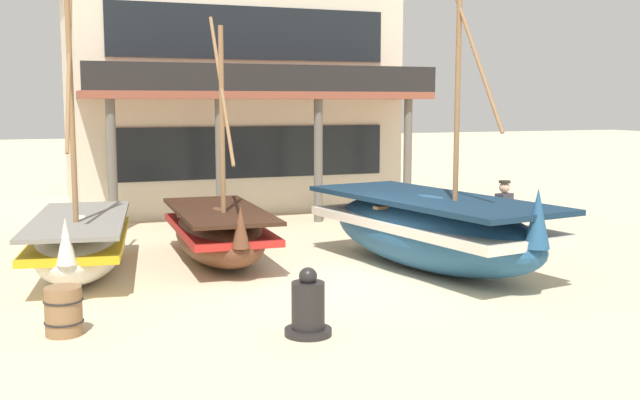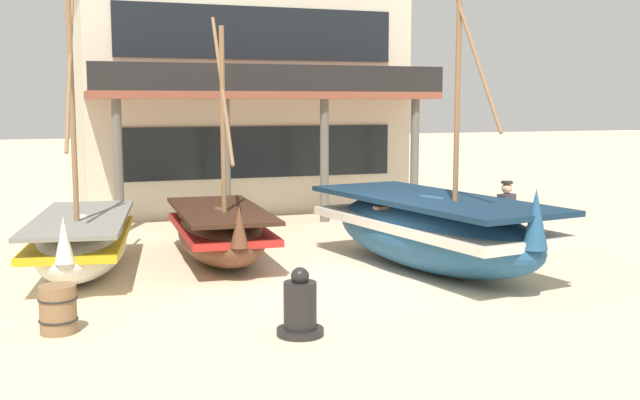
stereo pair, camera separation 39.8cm
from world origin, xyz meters
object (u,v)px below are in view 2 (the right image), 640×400
Objects in this scene: wooden_barrel at (58,309)px; capstan_winch at (300,308)px; fishing_boat_centre_large at (432,229)px; fishing_boat_near_left at (220,232)px; fisherman_by_hull at (506,222)px; harbor_building_main at (233,95)px; fishing_boat_far_right at (82,241)px.

capstan_winch is at bearing -21.24° from wooden_barrel.
fishing_boat_near_left is at bearing 150.35° from fishing_boat_centre_large.
fisherman_by_hull is 12.08m from harbor_building_main.
fishing_boat_far_right is 3.50× the size of fisherman_by_hull.
fishing_boat_far_right is at bearing 163.41° from fishing_boat_centre_large.
wooden_barrel is at bearing -113.02° from harbor_building_main.
fishing_boat_near_left is 7.19× the size of wooden_barrel.
fishing_boat_centre_large is at bearing 15.84° from wooden_barrel.
capstan_winch is at bearing -148.77° from fisherman_by_hull.
fishing_boat_centre_large is at bearing -16.59° from fishing_boat_far_right.
fishing_boat_far_right is at bearing 82.79° from wooden_barrel.
capstan_winch is at bearing -139.36° from fishing_boat_centre_large.
harbor_building_main is at bearing 66.98° from wooden_barrel.
fishing_boat_near_left is at bearing 51.80° from wooden_barrel.
fishing_boat_near_left is 0.50× the size of harbor_building_main.
fishing_boat_centre_large is at bearing 40.64° from capstan_winch.
fishing_boat_far_right is (-6.53, 1.94, -0.18)m from fishing_boat_centre_large.
fisherman_by_hull reaches higher than wooden_barrel.
fisherman_by_hull is 1.71× the size of capstan_winch.
capstan_winch is (-0.02, -5.40, -0.23)m from fishing_boat_near_left.
fishing_boat_far_right is 8.51m from fisherman_by_hull.
fishing_boat_centre_large is 11.30× the size of wooden_barrel.
fishing_boat_near_left is 5.27m from wooden_barrel.
fishing_boat_centre_large reaches higher than fisherman_by_hull.
fisherman_by_hull is (5.55, -2.02, 0.21)m from fishing_boat_near_left.
wooden_barrel is (-3.26, -4.14, -0.27)m from fishing_boat_near_left.
fishing_boat_centre_large reaches higher than harbor_building_main.
fishing_boat_centre_large is 7.32m from wooden_barrel.
fishing_boat_far_right is 5.99× the size of capstan_winch.
fishing_boat_far_right is at bearing -175.83° from fishing_boat_near_left.
fishing_boat_far_right reaches higher than fishing_boat_near_left.
fishing_boat_near_left is 5.11× the size of capstan_winch.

